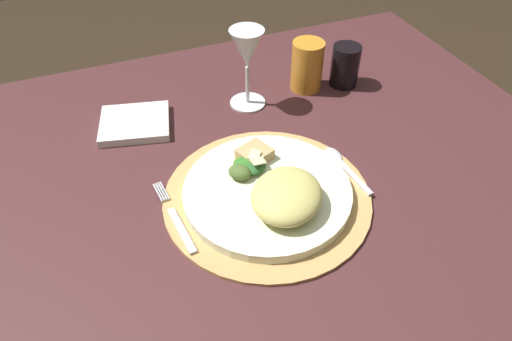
% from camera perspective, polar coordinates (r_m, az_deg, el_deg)
% --- Properties ---
extents(dining_table, '(1.29, 0.93, 0.75)m').
position_cam_1_polar(dining_table, '(0.93, -2.66, -6.44)').
color(dining_table, '#472326').
rests_on(dining_table, ground).
extents(placemat, '(0.35, 0.35, 0.01)m').
position_cam_1_polar(placemat, '(0.78, 1.36, -3.23)').
color(placemat, tan).
rests_on(placemat, dining_table).
extents(dinner_plate, '(0.28, 0.28, 0.02)m').
position_cam_1_polar(dinner_plate, '(0.77, 1.38, -2.62)').
color(dinner_plate, '#E6EAC9').
rests_on(dinner_plate, placemat).
extents(pasta_serving, '(0.17, 0.17, 0.05)m').
position_cam_1_polar(pasta_serving, '(0.72, 3.79, -3.08)').
color(pasta_serving, '#D4C76B').
rests_on(pasta_serving, dinner_plate).
extents(salad_greens, '(0.08, 0.07, 0.03)m').
position_cam_1_polar(salad_greens, '(0.79, -0.92, 0.64)').
color(salad_greens, '#295C2A').
rests_on(salad_greens, dinner_plate).
extents(bread_piece, '(0.07, 0.06, 0.02)m').
position_cam_1_polar(bread_piece, '(0.81, -0.17, 2.02)').
color(bread_piece, tan).
rests_on(bread_piece, dinner_plate).
extents(fork, '(0.03, 0.17, 0.00)m').
position_cam_1_polar(fork, '(0.75, -9.79, -5.93)').
color(fork, silver).
rests_on(fork, placemat).
extents(spoon, '(0.03, 0.14, 0.01)m').
position_cam_1_polar(spoon, '(0.85, 10.23, 1.03)').
color(spoon, silver).
rests_on(spoon, placemat).
extents(napkin, '(0.16, 0.15, 0.02)m').
position_cam_1_polar(napkin, '(0.96, -14.62, 5.62)').
color(napkin, white).
rests_on(napkin, dining_table).
extents(wine_glass, '(0.07, 0.07, 0.17)m').
position_cam_1_polar(wine_glass, '(0.93, -1.11, 14.25)').
color(wine_glass, silver).
rests_on(wine_glass, dining_table).
extents(amber_tumbler, '(0.07, 0.07, 0.11)m').
position_cam_1_polar(amber_tumbler, '(1.03, 6.28, 12.65)').
color(amber_tumbler, orange).
rests_on(amber_tumbler, dining_table).
extents(dark_tumbler, '(0.06, 0.06, 0.09)m').
position_cam_1_polar(dark_tumbler, '(1.05, 10.87, 12.52)').
color(dark_tumbler, black).
rests_on(dark_tumbler, dining_table).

